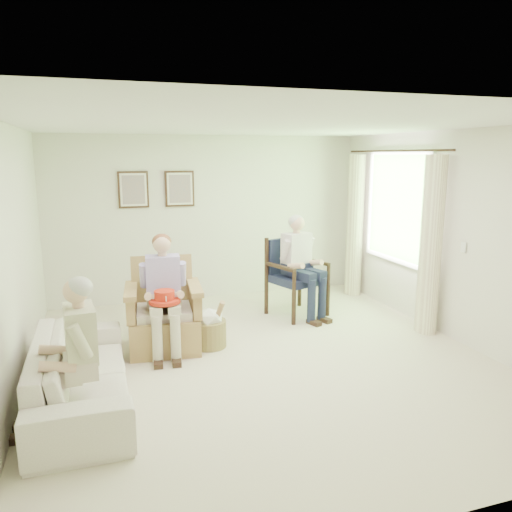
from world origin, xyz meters
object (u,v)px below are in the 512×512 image
at_px(person_dark, 300,258).
at_px(red_hat, 165,298).
at_px(person_wicker, 164,286).
at_px(wicker_armchair, 164,320).
at_px(sofa, 80,373).
at_px(hatbox, 209,327).
at_px(person_sofa, 76,346).
at_px(wood_armchair, 295,273).

bearing_deg(person_dark, red_hat, -174.28).
distance_m(person_wicker, red_hat, 0.22).
bearing_deg(red_hat, wicker_armchair, 85.67).
distance_m(sofa, red_hat, 1.29).
height_order(sofa, hatbox, sofa).
bearing_deg(person_sofa, person_wicker, 141.98).
distance_m(wood_armchair, red_hat, 2.32).
bearing_deg(wood_armchair, red_hat, -170.23).
xyz_separation_m(wood_armchair, hatbox, (-1.49, -0.91, -0.36)).
bearing_deg(person_wicker, sofa, -126.33).
distance_m(wicker_armchair, hatbox, 0.55).
distance_m(wicker_armchair, person_wicker, 0.48).
relative_size(sofa, person_sofa, 1.67).
xyz_separation_m(wood_armchair, person_sofa, (-2.94, -2.36, 0.13)).
height_order(person_dark, person_sofa, person_dark).
xyz_separation_m(wood_armchair, person_dark, (-0.00, -0.18, 0.26)).
height_order(wood_armchair, person_dark, person_dark).
relative_size(wood_armchair, person_wicker, 0.80).
xyz_separation_m(person_wicker, hatbox, (0.52, -0.00, -0.56)).
bearing_deg(sofa, wood_armchair, -56.61).
distance_m(wood_armchair, person_sofa, 3.77).
bearing_deg(hatbox, sofa, -144.66).
relative_size(person_wicker, person_sofa, 1.07).
xyz_separation_m(wicker_armchair, person_wicker, (-0.00, -0.14, 0.46)).
bearing_deg(person_sofa, sofa, 174.77).
relative_size(person_wicker, hatbox, 2.22).
bearing_deg(sofa, wicker_armchair, -38.44).
bearing_deg(wood_armchair, person_wicker, -174.53).
bearing_deg(person_dark, sofa, -167.95).
xyz_separation_m(sofa, person_dark, (2.94, 1.76, 0.55)).
bearing_deg(wicker_armchair, hatbox, -9.63).
bearing_deg(person_wicker, wicker_armchair, 95.77).
height_order(wood_armchair, person_sofa, person_sofa).
bearing_deg(wood_armchair, wicker_armchair, -177.99).
distance_m(wicker_armchair, person_dark, 2.16).
bearing_deg(sofa, person_wicker, -42.09).
distance_m(person_sofa, red_hat, 1.54).
bearing_deg(person_sofa, red_hat, 138.72).
xyz_separation_m(wicker_armchair, wood_armchair, (2.01, 0.77, 0.26)).
height_order(wicker_armchair, wood_armchair, wood_armchair).
relative_size(wicker_armchair, sofa, 0.51).
distance_m(sofa, person_dark, 3.47).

